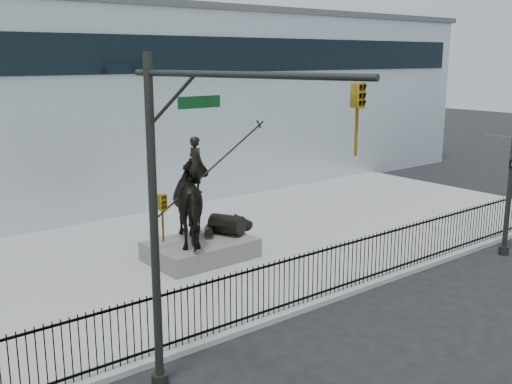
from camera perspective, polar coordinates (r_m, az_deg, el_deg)
ground at (r=17.61m, az=11.75°, el=-10.59°), size 120.00×120.00×0.00m
plaza at (r=22.36m, az=-2.22°, el=-5.03°), size 30.00×12.00×0.15m
building at (r=32.76m, az=-16.12°, el=8.06°), size 44.00×14.00×9.00m
picket_fence at (r=18.04m, az=8.80°, el=-6.82°), size 22.10×0.10×1.50m
statue_plinth at (r=20.59m, az=-5.30°, el=-5.49°), size 3.49×2.42×0.65m
equestrian_statue at (r=20.16m, az=-5.24°, el=-0.90°), size 4.43×2.76×3.76m
traffic_signal_left at (r=11.55m, az=-6.70°, el=-1.71°), size 1.52×4.84×7.00m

